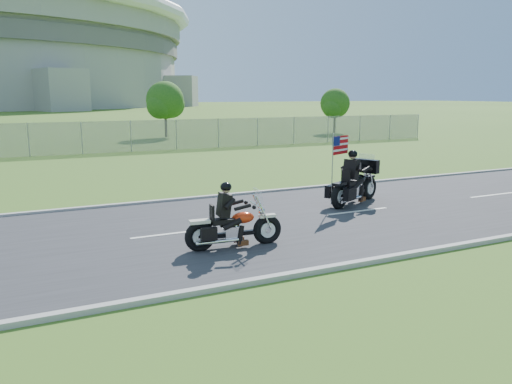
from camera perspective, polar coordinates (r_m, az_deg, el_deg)
name	(u,v)px	position (r m, az deg, el deg)	size (l,w,h in m)	color
ground	(242,227)	(14.04, -1.65, -3.98)	(420.00, 420.00, 0.00)	#365A1C
road	(242,226)	(14.04, -1.65, -3.90)	(120.00, 8.00, 0.04)	#28282B
curb_north	(196,198)	(17.72, -6.91, -0.71)	(120.00, 0.18, 0.12)	#9E9B93
curb_south	(319,270)	(10.61, 7.26, -8.86)	(120.00, 0.18, 0.12)	#9E9B93
fence	(29,140)	(32.54, -24.55, 5.45)	(60.00, 0.03, 2.00)	gray
tree_fence_near	(165,102)	(43.99, -10.31, 10.06)	(3.52, 3.28, 4.75)	#382316
tree_fence_far	(335,105)	(48.91, 9.03, 9.81)	(3.08, 2.87, 4.20)	#382316
motorcycle_lead	(233,227)	(11.98, -2.67, -4.07)	(2.45, 0.69, 1.65)	black
motorcycle_follow	(355,186)	(17.01, 11.23, 0.68)	(2.63, 1.48, 2.33)	black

